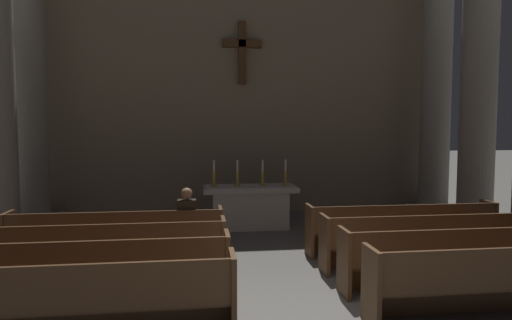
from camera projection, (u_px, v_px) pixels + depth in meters
pew_left_row_1 at (67, 303)px, 4.66m from camera, size 3.64×0.50×0.95m
pew_left_row_2 at (89, 273)px, 5.62m from camera, size 3.64×0.50×0.95m
pew_left_row_3 at (105, 252)px, 6.58m from camera, size 3.64×0.50×0.95m
pew_left_row_4 at (117, 237)px, 7.53m from camera, size 3.64×0.50×0.95m
pew_right_row_1 at (511, 281)px, 5.34m from camera, size 3.64×0.50×0.95m
pew_right_row_2 at (463, 258)px, 6.29m from camera, size 3.64×0.50×0.95m
pew_right_row_3 at (429, 241)px, 7.25m from camera, size 3.64×0.50×0.95m
pew_right_row_4 at (402, 228)px, 8.21m from camera, size 3.64×0.50×0.95m
column_right_third at (479, 89)px, 10.10m from camera, size 1.20×1.20×6.75m
column_left_fourth at (29, 90)px, 10.57m from camera, size 1.20×1.20×6.75m
column_right_fourth at (436, 95)px, 11.94m from camera, size 1.20×1.20×6.75m
altar at (250, 206)px, 10.27m from camera, size 2.20×0.90×1.01m
candlestick_outer_left at (214, 178)px, 10.11m from camera, size 0.16×0.16×0.62m
candlestick_inner_left at (237, 178)px, 10.18m from camera, size 0.16×0.16×0.62m
candlestick_inner_right at (263, 177)px, 10.26m from camera, size 0.16×0.16×0.62m
candlestick_outer_right at (285, 177)px, 10.33m from camera, size 0.16×0.16×0.62m
apse_with_cross at (241, 69)px, 12.11m from camera, size 11.87×0.45×8.05m
lone_worshipper at (187, 222)px, 7.71m from camera, size 0.32×0.43×1.32m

